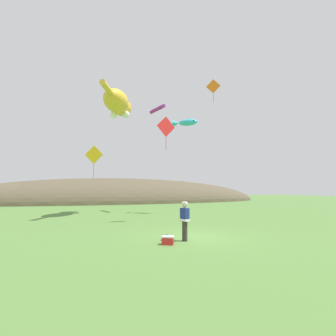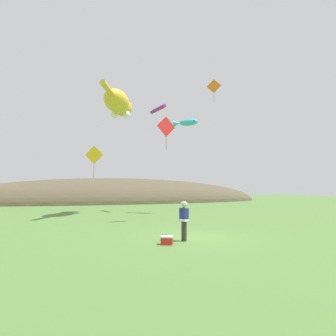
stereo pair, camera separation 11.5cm
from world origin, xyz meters
The scene contains 11 objects.
ground_plane centered at (0.00, 0.00, 0.00)m, with size 120.00×120.00×0.00m, color #517A38.
distant_hill_ridge centered at (-2.45, 32.14, 0.00)m, with size 55.04×15.46×7.93m.
festival_attendant centered at (-0.77, -0.79, 0.95)m, with size 0.38×0.48×1.77m.
kite_spool centered at (-1.56, -0.34, 0.14)m, with size 0.17×0.28×0.28m.
picnic_cooler centered at (-1.72, -1.24, 0.18)m, with size 0.59×0.52×0.36m.
kite_giant_cat centered at (-2.35, 11.43, 10.00)m, with size 3.42×6.95×2.22m.
kite_fish_windsock centered at (3.91, 10.67, 8.54)m, with size 2.27×1.96×0.73m.
kite_tube_streamer centered at (1.79, 13.03, 10.32)m, with size 1.05×2.64×0.44m.
kite_diamond_red centered at (0.31, 5.42, 6.69)m, with size 1.44×0.36×2.38m.
kite_diamond_orange centered at (6.22, 9.39, 11.85)m, with size 1.13×0.77×2.25m.
kite_diamond_gold centered at (-4.54, 5.83, 4.55)m, with size 1.14×0.52×2.14m.
Camera 1 is at (-5.22, -11.95, 2.41)m, focal length 28.00 mm.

